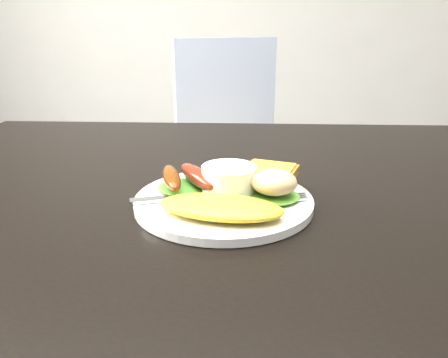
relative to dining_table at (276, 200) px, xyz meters
name	(u,v)px	position (x,y,z in m)	size (l,w,h in m)	color
dining_table	(276,200)	(0.00, 0.00, 0.00)	(1.20, 0.80, 0.04)	black
dining_chair	(223,176)	(-0.12, 0.88, -0.28)	(0.39, 0.39, 0.05)	tan
person	(246,89)	(-0.04, 0.49, 0.08)	(0.59, 0.39, 1.63)	navy
plate	(224,201)	(-0.07, -0.07, 0.03)	(0.22, 0.22, 0.01)	white
lettuce_left	(185,187)	(-0.12, -0.05, 0.04)	(0.07, 0.07, 0.01)	#448922
lettuce_right	(272,196)	(-0.01, -0.07, 0.04)	(0.07, 0.06, 0.01)	#4D9725
omelette	(221,207)	(-0.07, -0.12, 0.04)	(0.14, 0.07, 0.02)	yellow
sausage_a	(172,178)	(-0.14, -0.06, 0.05)	(0.02, 0.09, 0.02)	#672902
sausage_b	(197,176)	(-0.11, -0.05, 0.05)	(0.02, 0.09, 0.02)	maroon
ramekin	(229,182)	(-0.07, -0.06, 0.05)	(0.07, 0.07, 0.04)	white
toast_a	(239,178)	(-0.05, -0.02, 0.04)	(0.06, 0.06, 0.01)	brown
toast_b	(269,174)	(-0.01, -0.03, 0.05)	(0.07, 0.07, 0.01)	olive
potato_salad	(274,182)	(-0.01, -0.08, 0.06)	(0.06, 0.05, 0.03)	#C7BF91
fork	(196,196)	(-0.11, -0.07, 0.03)	(0.16, 0.01, 0.00)	#ADAFB7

